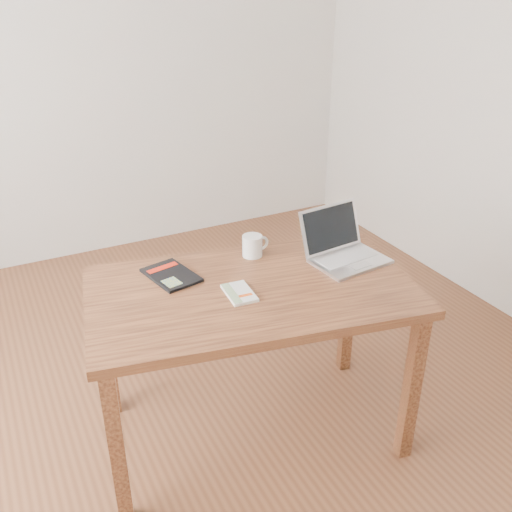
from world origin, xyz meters
name	(u,v)px	position (x,y,z in m)	size (l,w,h in m)	color
room	(163,133)	(-0.07, 0.00, 1.36)	(4.04, 4.04, 2.70)	brown
desk	(252,307)	(0.19, -0.18, 0.66)	(1.40, 0.96, 0.75)	#58301A
white_guidebook	(239,293)	(0.12, -0.21, 0.76)	(0.11, 0.17, 0.01)	silver
black_guidebook	(171,275)	(-0.07, 0.05, 0.76)	(0.21, 0.27, 0.01)	black
laptop	(343,249)	(0.65, -0.14, 0.80)	(0.34, 0.32, 0.21)	silver
coffee_mug	(253,245)	(0.32, 0.06, 0.80)	(0.13, 0.09, 0.09)	white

